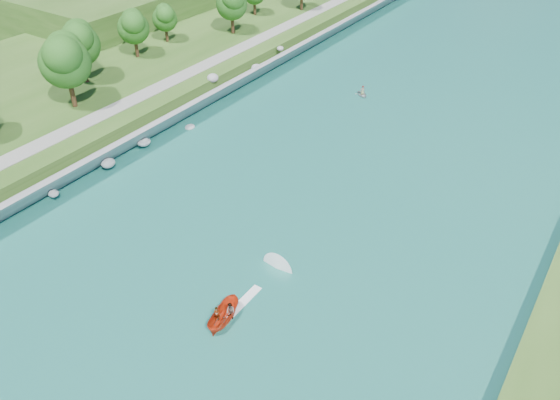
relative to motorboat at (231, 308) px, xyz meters
The scene contains 7 objects.
ground 4.78m from the motorboat, 149.73° to the right, with size 260.00×260.00×0.00m, color #2D5119.
river_water 18.11m from the motorboat, 102.95° to the left, with size 55.00×240.00×0.10m, color #196051.
berm_west 56.86m from the motorboat, 161.93° to the left, with size 45.00×240.00×3.50m, color #2D5119.
riprap_bank 34.41m from the motorboat, 150.37° to the left, with size 5.15×236.00×4.61m.
riverside_path 40.67m from the motorboat, 154.25° to the left, with size 3.00×200.00×0.10m, color gray.
motorboat is the anchor object (origin of this frame).
raft 51.80m from the motorboat, 103.35° to the left, with size 3.21×3.13×1.72m.
Camera 1 is at (27.72, -24.63, 38.66)m, focal length 35.00 mm.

